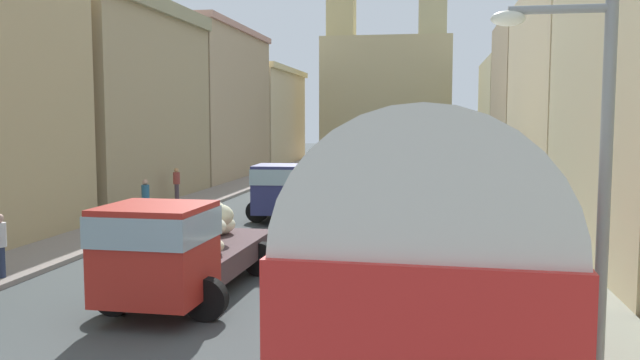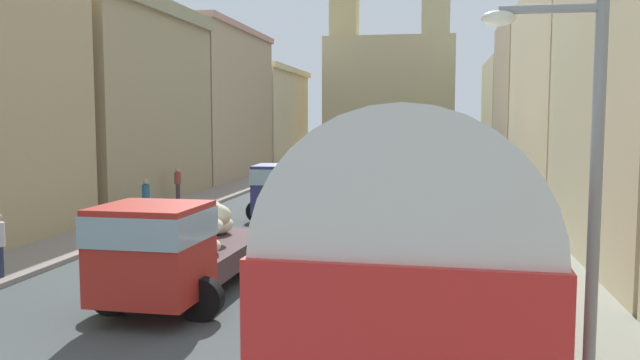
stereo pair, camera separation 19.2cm
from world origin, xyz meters
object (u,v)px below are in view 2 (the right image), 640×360
at_px(car_3, 333,239).
at_px(streetlamp_near, 578,178).
at_px(parked_bus_2, 436,149).
at_px(car_2, 356,161).
at_px(car_6, 394,166).
at_px(pedestrian_3, 146,198).
at_px(pedestrian_1, 178,184).
at_px(car_4, 369,196).
at_px(car_5, 395,177).
at_px(parked_bus_0, 428,252).
at_px(cargo_truck_1, 291,189).
at_px(car_1, 351,168).
at_px(car_0, 333,177).
at_px(cargo_truck_0, 179,247).
at_px(parked_bus_1, 440,161).

height_order(car_3, streetlamp_near, streetlamp_near).
relative_size(car_3, streetlamp_near, 0.74).
bearing_deg(parked_bus_2, car_2, 118.35).
relative_size(car_6, pedestrian_3, 2.37).
bearing_deg(pedestrian_1, parked_bus_2, 41.07).
relative_size(car_4, car_5, 1.07).
height_order(car_2, car_5, car_5).
height_order(parked_bus_0, pedestrian_1, parked_bus_0).
bearing_deg(pedestrian_3, parked_bus_0, -53.74).
bearing_deg(car_3, car_2, 95.85).
xyz_separation_m(cargo_truck_1, car_1, (0.21, 18.47, -0.51)).
relative_size(car_6, streetlamp_near, 0.74).
bearing_deg(car_0, cargo_truck_0, -89.36).
distance_m(parked_bus_2, car_0, 6.57).
xyz_separation_m(car_6, streetlamp_near, (4.81, -38.75, 2.66)).
xyz_separation_m(parked_bus_2, pedestrian_1, (-12.31, -10.73, -1.27)).
height_order(car_0, streetlamp_near, streetlamp_near).
bearing_deg(streetlamp_near, parked_bus_1, 94.56).
distance_m(cargo_truck_1, car_0, 11.84).
distance_m(parked_bus_1, car_3, 12.03).
distance_m(car_4, pedestrian_1, 9.46).
relative_size(cargo_truck_0, pedestrian_1, 3.70).
bearing_deg(car_3, car_1, 96.24).
relative_size(parked_bus_0, car_0, 2.03).
height_order(car_0, car_4, car_4).
relative_size(car_1, pedestrian_3, 2.17).
distance_m(cargo_truck_0, streetlamp_near, 9.30).
relative_size(car_3, car_5, 1.13).
distance_m(parked_bus_2, car_2, 13.46).
bearing_deg(car_4, car_1, 100.10).
bearing_deg(parked_bus_0, car_0, 101.34).
bearing_deg(car_3, car_0, 98.88).
relative_size(cargo_truck_1, car_2, 1.69).
height_order(car_2, pedestrian_3, pedestrian_3).
xyz_separation_m(parked_bus_2, streetlamp_near, (1.78, -31.58, 1.10)).
relative_size(parked_bus_1, parked_bus_2, 0.96).
xyz_separation_m(parked_bus_0, pedestrian_3, (-11.28, 15.38, -1.35)).
distance_m(car_1, car_2, 7.21).
xyz_separation_m(car_6, pedestrian_3, (-8.36, -23.39, 0.28)).
bearing_deg(pedestrian_1, cargo_truck_0, -67.57).
bearing_deg(cargo_truck_0, car_6, 85.37).
height_order(car_0, pedestrian_3, pedestrian_3).
bearing_deg(parked_bus_0, cargo_truck_0, 138.43).
xyz_separation_m(parked_bus_0, pedestrian_1, (-12.20, 20.87, -1.33)).
bearing_deg(pedestrian_1, streetlamp_near, -55.94).
height_order(parked_bus_1, car_3, parked_bus_1).
bearing_deg(car_2, car_6, -54.16).
xyz_separation_m(cargo_truck_0, pedestrian_3, (-5.63, 10.36, -0.24)).
bearing_deg(cargo_truck_0, parked_bus_2, 77.76).
bearing_deg(pedestrian_3, cargo_truck_0, -61.50).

